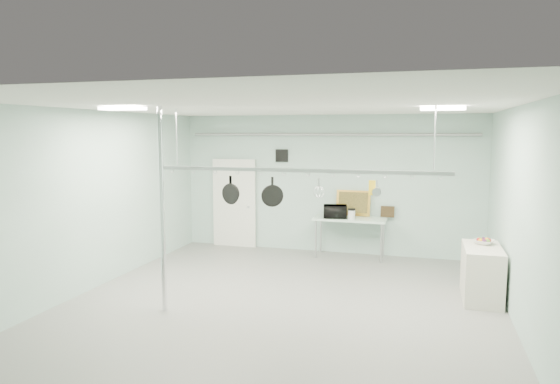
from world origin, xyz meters
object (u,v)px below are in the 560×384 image
(prep_table, at_px, (350,221))
(pot_rack, at_px, (296,169))
(skillet_mid, at_px, (231,189))
(coffee_canister, at_px, (352,215))
(fruit_bowl, at_px, (484,242))
(chrome_pole, at_px, (162,211))
(side_cabinet, at_px, (482,273))
(microwave, at_px, (335,211))
(skillet_right, at_px, (272,192))
(skillet_left, at_px, (230,190))

(prep_table, xyz_separation_m, pot_rack, (-0.40, -3.30, 1.40))
(pot_rack, relative_size, skillet_mid, 10.61)
(coffee_canister, relative_size, fruit_bowl, 0.61)
(pot_rack, bearing_deg, chrome_pole, -154.65)
(side_cabinet, xyz_separation_m, fruit_bowl, (0.03, 0.21, 0.49))
(prep_table, xyz_separation_m, microwave, (-0.32, -0.11, 0.21))
(skillet_mid, bearing_deg, fruit_bowl, 24.46)
(chrome_pole, height_order, skillet_right, chrome_pole)
(pot_rack, bearing_deg, skillet_mid, 180.00)
(pot_rack, xyz_separation_m, microwave, (0.08, 3.19, -1.18))
(pot_rack, height_order, fruit_bowl, pot_rack)
(prep_table, height_order, coffee_canister, coffee_canister)
(pot_rack, bearing_deg, skillet_left, 180.00)
(coffee_canister, distance_m, skillet_mid, 3.59)
(chrome_pole, distance_m, skillet_left, 1.21)
(chrome_pole, distance_m, skillet_right, 1.77)
(microwave, relative_size, skillet_mid, 1.14)
(prep_table, height_order, microwave, microwave)
(chrome_pole, distance_m, prep_table, 4.85)
(skillet_left, bearing_deg, pot_rack, 17.55)
(microwave, xyz_separation_m, coffee_canister, (0.38, -0.08, -0.04))
(fruit_bowl, distance_m, skillet_right, 3.73)
(fruit_bowl, distance_m, skillet_mid, 4.41)
(skillet_mid, relative_size, skillet_right, 0.91)
(fruit_bowl, bearing_deg, pot_rack, -156.21)
(skillet_mid, bearing_deg, prep_table, 71.93)
(chrome_pole, distance_m, microwave, 4.58)
(chrome_pole, xyz_separation_m, side_cabinet, (4.85, 2.00, -1.15))
(prep_table, height_order, side_cabinet, prep_table)
(chrome_pole, height_order, side_cabinet, chrome_pole)
(prep_table, xyz_separation_m, skillet_left, (-1.53, -3.30, 1.02))
(skillet_left, bearing_deg, skillet_mid, 17.55)
(side_cabinet, distance_m, skillet_left, 4.45)
(prep_table, height_order, skillet_mid, skillet_mid)
(chrome_pole, xyz_separation_m, skillet_mid, (0.78, 0.90, 0.26))
(coffee_canister, relative_size, skillet_mid, 0.44)
(coffee_canister, xyz_separation_m, skillet_left, (-1.58, -3.11, 0.84))
(pot_rack, bearing_deg, side_cabinet, 20.45)
(chrome_pole, relative_size, coffee_canister, 15.97)
(skillet_mid, xyz_separation_m, skillet_right, (0.73, 0.00, -0.02))
(skillet_mid, bearing_deg, chrome_pole, -124.09)
(side_cabinet, relative_size, skillet_mid, 2.65)
(side_cabinet, height_order, pot_rack, pot_rack)
(side_cabinet, bearing_deg, chrome_pole, -157.59)
(coffee_canister, xyz_separation_m, skillet_mid, (-1.58, -3.11, 0.85))
(chrome_pole, relative_size, prep_table, 2.00)
(microwave, bearing_deg, chrome_pole, 53.42)
(prep_table, relative_size, side_cabinet, 1.33)
(microwave, bearing_deg, skillet_mid, 58.58)
(prep_table, relative_size, coffee_canister, 7.99)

